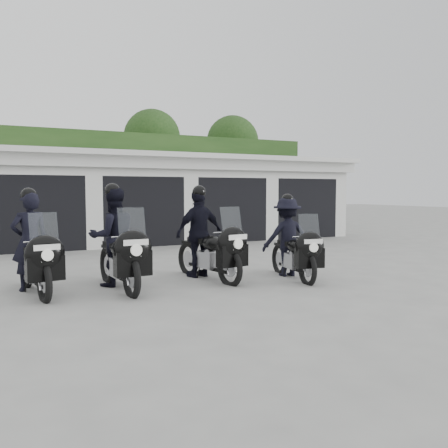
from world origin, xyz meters
name	(u,v)px	position (x,y,z in m)	size (l,w,h in m)	color
ground	(221,274)	(0.00, 0.00, 0.00)	(80.00, 80.00, 0.00)	#999994
garage_block	(123,200)	(0.00, 8.06, 1.42)	(16.40, 6.80, 2.96)	silver
background_vegetation	(104,168)	(0.37, 12.92, 2.77)	(20.00, 3.90, 5.80)	#1D3B15
police_bike_a	(34,250)	(-3.68, -0.28, 0.74)	(0.81, 2.13, 1.86)	black
police_bike_b	(116,242)	(-2.30, -0.41, 0.82)	(0.91, 2.24, 1.95)	black
police_bike_c	(204,238)	(-0.50, -0.26, 0.81)	(1.13, 2.19, 1.92)	black
police_bike_d	(290,241)	(1.11, -0.92, 0.74)	(1.12, 1.99, 1.75)	black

